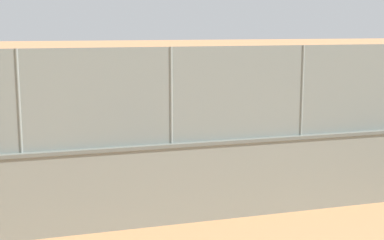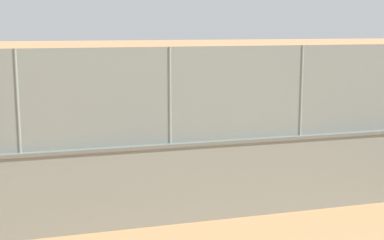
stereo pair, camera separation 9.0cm
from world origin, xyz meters
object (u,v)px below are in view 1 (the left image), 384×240
object	(u,v)px
player_foreground_swinging	(255,116)
sports_ball	(204,106)
player_crossing_court	(83,121)
player_at_service_line	(169,112)

from	to	relation	value
player_foreground_swinging	sports_ball	bearing A→B (deg)	5.48
player_crossing_court	sports_ball	distance (m)	4.40
player_at_service_line	player_crossing_court	bearing A→B (deg)	23.70
player_at_service_line	player_crossing_court	xyz separation A→B (m)	(3.56, 1.56, 0.06)
player_foreground_swinging	player_crossing_court	size ratio (longest dim) A/B	1.01
player_at_service_line	player_foreground_swinging	distance (m)	3.61
player_crossing_court	sports_ball	world-z (taller)	player_crossing_court
player_crossing_court	sports_ball	bearing A→B (deg)	168.08
player_crossing_court	sports_ball	size ratio (longest dim) A/B	10.55
player_foreground_swinging	sports_ball	size ratio (longest dim) A/B	10.66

